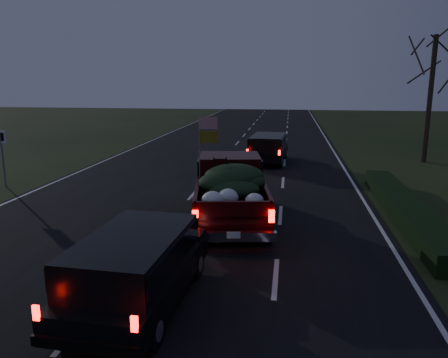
# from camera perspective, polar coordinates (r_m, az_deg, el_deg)

# --- Properties ---
(ground) EXTENTS (120.00, 120.00, 0.00)m
(ground) POSITION_cam_1_polar(r_m,az_deg,el_deg) (13.46, -8.51, -7.20)
(ground) COLOR black
(ground) RESTS_ON ground
(road_asphalt) EXTENTS (14.00, 120.00, 0.02)m
(road_asphalt) POSITION_cam_1_polar(r_m,az_deg,el_deg) (13.45, -8.51, -7.16)
(road_asphalt) COLOR black
(road_asphalt) RESTS_ON ground
(hedge_row) EXTENTS (1.00, 10.00, 0.60)m
(hedge_row) POSITION_cam_1_polar(r_m,az_deg,el_deg) (16.17, 22.53, -3.53)
(hedge_row) COLOR black
(hedge_row) RESTS_ON ground
(route_sign) EXTENTS (0.55, 0.08, 2.50)m
(route_sign) POSITION_cam_1_polar(r_m,az_deg,el_deg) (21.25, -27.04, 3.49)
(route_sign) COLOR gray
(route_sign) RESTS_ON ground
(bare_tree_far) EXTENTS (3.60, 3.60, 7.00)m
(bare_tree_far) POSITION_cam_1_polar(r_m,az_deg,el_deg) (27.20, 25.63, 12.92)
(bare_tree_far) COLOR black
(bare_tree_far) RESTS_ON ground
(pickup_truck) EXTENTS (3.11, 6.09, 3.05)m
(pickup_truck) POSITION_cam_1_polar(r_m,az_deg,el_deg) (14.44, 0.83, -0.95)
(pickup_truck) COLOR #310609
(pickup_truck) RESTS_ON ground
(lead_suv) EXTENTS (2.17, 4.57, 1.28)m
(lead_suv) POSITION_cam_1_polar(r_m,az_deg,el_deg) (24.85, 5.78, 4.34)
(lead_suv) COLOR black
(lead_suv) RESTS_ON ground
(rear_suv) EXTENTS (2.13, 4.54, 1.28)m
(rear_suv) POSITION_cam_1_polar(r_m,az_deg,el_deg) (9.13, -11.43, -10.66)
(rear_suv) COLOR black
(rear_suv) RESTS_ON ground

